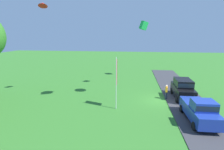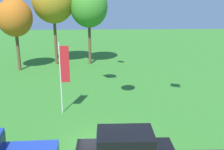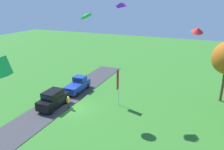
% 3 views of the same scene
% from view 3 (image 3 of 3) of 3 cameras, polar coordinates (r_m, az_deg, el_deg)
% --- Properties ---
extents(ground_plane, '(120.00, 120.00, 0.00)m').
position_cam_3_polar(ground_plane, '(29.08, -9.57, -8.41)').
color(ground_plane, '#337528').
extents(pavement_strip, '(36.00, 4.40, 0.06)m').
position_cam_3_polar(pavement_strip, '(30.56, -14.06, -7.26)').
color(pavement_strip, '#38383D').
rests_on(pavement_strip, ground).
extents(car_pickup_far_end, '(5.06, 2.18, 2.14)m').
position_cam_3_polar(car_pickup_far_end, '(33.60, -8.87, -2.41)').
color(car_pickup_far_end, '#1E389E').
rests_on(car_pickup_far_end, ground).
extents(car_suv_near_entrance, '(4.62, 2.08, 2.28)m').
position_cam_3_polar(car_suv_near_entrance, '(29.18, -15.13, -5.92)').
color(car_suv_near_entrance, black).
rests_on(car_suv_near_entrance, ground).
extents(person_beside_suv, '(0.36, 0.24, 1.71)m').
position_cam_3_polar(person_beside_suv, '(28.65, -11.33, -7.01)').
color(person_beside_suv, '#2D334C').
rests_on(person_beside_suv, ground).
extents(flag_banner, '(0.71, 0.08, 5.31)m').
position_cam_3_polar(flag_banner, '(27.84, 1.57, -1.83)').
color(flag_banner, silver).
rests_on(flag_banner, ground).
extents(kite_delta_high_right, '(1.37, 1.32, 0.79)m').
position_cam_3_polar(kite_delta_high_right, '(21.18, 21.46, 10.92)').
color(kite_delta_high_right, red).
extents(kite_diamond_trailing_tail, '(1.33, 1.30, 0.69)m').
position_cam_3_polar(kite_diamond_trailing_tail, '(25.01, 2.32, 17.95)').
color(kite_diamond_trailing_tail, purple).
extents(kite_delta_over_trees, '(1.48, 1.44, 0.93)m').
position_cam_3_polar(kite_delta_over_trees, '(24.79, -6.87, 15.23)').
color(kite_delta_over_trees, green).
extents(kite_box_high_left, '(1.33, 1.62, 1.63)m').
position_cam_3_polar(kite_box_high_left, '(16.78, -27.11, 1.74)').
color(kite_box_high_left, green).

